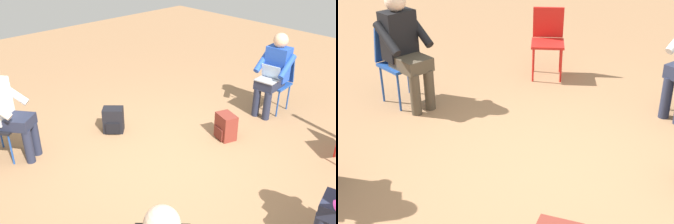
{
  "view_description": "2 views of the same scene",
  "coord_description": "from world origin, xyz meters",
  "views": [
    {
      "loc": [
        -2.75,
        2.58,
        2.67
      ],
      "look_at": [
        -0.32,
        0.33,
        0.99
      ],
      "focal_mm": 40.0,
      "sensor_mm": 36.0,
      "label": 1
    },
    {
      "loc": [
        -0.25,
        -3.23,
        2.22
      ],
      "look_at": [
        -0.34,
        -0.3,
        0.77
      ],
      "focal_mm": 50.0,
      "sensor_mm": 36.0,
      "label": 2
    }
  ],
  "objects": [
    {
      "name": "backpack_by_empty_chair",
      "position": [
        1.19,
        -0.01,
        0.16
      ],
      "size": [
        0.34,
        0.34,
        0.36
      ],
      "rotation": [
        0.0,
        0.0,
        3.96
      ],
      "color": "black",
      "rests_on": "ground"
    },
    {
      "name": "backpack_near_laptop_user",
      "position": [
        -0.01,
        -1.03,
        0.16
      ],
      "size": [
        0.33,
        0.3,
        0.36
      ],
      "rotation": [
        0.0,
        0.0,
        2.82
      ],
      "color": "maroon",
      "rests_on": "ground"
    },
    {
      "name": "ground_plane",
      "position": [
        0.0,
        0.0,
        0.0
      ],
      "size": [
        14.0,
        14.0,
        0.0
      ],
      "primitive_type": "plane",
      "color": "#99704C"
    },
    {
      "name": "person_in_white",
      "position": [
        1.52,
        1.3,
        0.69
      ],
      "size": [
        0.63,
        0.63,
        1.24
      ],
      "rotation": [
        0.0,
        0.0,
        2.25
      ],
      "color": "#23283D",
      "rests_on": "ground"
    },
    {
      "name": "chair_south",
      "position": [
        0.06,
        -2.33,
        0.5
      ],
      "size": [
        0.43,
        0.47,
        0.85
      ],
      "rotation": [
        0.0,
        0.0,
        0.09
      ],
      "color": "#1E4799",
      "rests_on": "ground"
    },
    {
      "name": "person_with_laptop",
      "position": [
        0.05,
        -2.16,
        0.69
      ],
      "size": [
        0.52,
        0.55,
        1.24
      ],
      "rotation": [
        0.0,
        0.0,
        0.09
      ],
      "color": "#23283D",
      "rests_on": "ground"
    }
  ]
}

